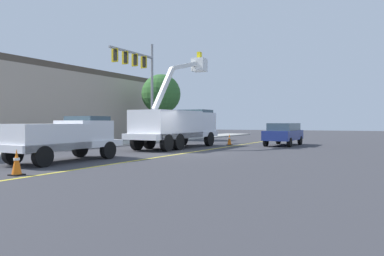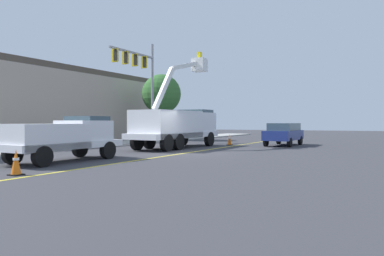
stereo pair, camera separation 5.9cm
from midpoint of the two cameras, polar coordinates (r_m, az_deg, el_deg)
ground at (r=20.55m, az=-0.88°, el=-4.00°), size 120.00×120.00×0.00m
sidewalk_far_side at (r=26.24m, az=-18.11°, el=-2.83°), size 60.07×9.38×0.12m
lane_centre_stripe at (r=20.55m, az=-0.88°, el=-3.99°), size 49.78×4.99×0.01m
utility_bucket_truck at (r=24.54m, az=-2.42°, el=0.56°), size 8.40×3.30×6.68m
service_pickup_truck at (r=17.08m, az=-19.99°, el=-1.31°), size 5.78×2.63×2.06m
passing_minivan at (r=27.82m, az=14.38°, el=-0.72°), size 4.96×2.36×1.69m
traffic_cone_leading at (r=13.32m, az=-26.32°, el=-4.95°), size 0.40×0.40×0.88m
traffic_cone_mid_front at (r=27.54m, az=5.94°, el=-1.85°), size 0.40×0.40×0.87m
traffic_signal_mast at (r=30.14m, az=-8.39°, el=8.75°), size 5.45×0.91×8.53m
commercial_building_backdrop at (r=35.72m, az=-20.67°, el=3.32°), size 20.56×9.61×6.56m
street_tree_right at (r=35.36m, az=-5.01°, el=5.42°), size 3.85×3.85×6.47m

